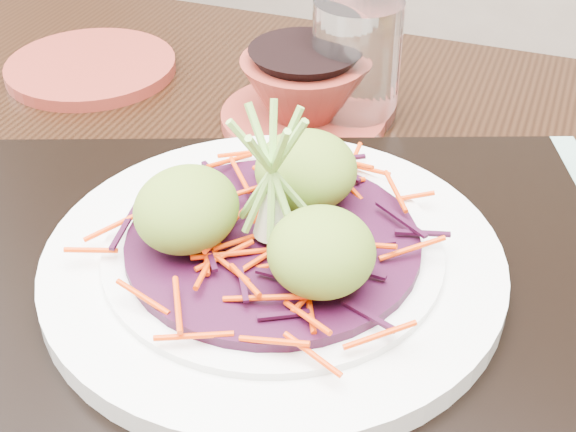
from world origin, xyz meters
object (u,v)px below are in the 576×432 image
at_px(serving_tray, 274,284).
at_px(terracotta_side_plate, 91,67).
at_px(terracotta_bowl_set, 304,95).
at_px(dining_table, 291,396).
at_px(white_plate, 273,260).
at_px(water_glass, 356,62).

xyz_separation_m(serving_tray, terracotta_side_plate, (-0.32, 0.21, -0.01)).
bearing_deg(serving_tray, terracotta_bowl_set, 83.73).
bearing_deg(dining_table, white_plate, -111.96).
relative_size(dining_table, serving_tray, 3.13).
bearing_deg(white_plate, dining_table, 74.65).
xyz_separation_m(white_plate, water_glass, (-0.05, 0.25, 0.02)).
xyz_separation_m(serving_tray, white_plate, (0.00, 0.00, 0.02)).
distance_m(dining_table, serving_tray, 0.12).
bearing_deg(water_glass, dining_table, -76.36).
bearing_deg(terracotta_bowl_set, terracotta_side_plate, -178.59).
distance_m(white_plate, terracotta_side_plate, 0.38).
bearing_deg(white_plate, terracotta_side_plate, 146.25).
distance_m(dining_table, terracotta_side_plate, 0.39).
relative_size(dining_table, water_glass, 12.79).
bearing_deg(terracotta_side_plate, dining_table, -31.28).
distance_m(dining_table, white_plate, 0.14).
bearing_deg(water_glass, white_plate, -78.24).
height_order(white_plate, terracotta_side_plate, white_plate).
bearing_deg(terracotta_bowl_set, dining_table, -65.64).
height_order(dining_table, terracotta_bowl_set, terracotta_bowl_set).
distance_m(serving_tray, terracotta_bowl_set, 0.23).
height_order(serving_tray, water_glass, water_glass).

